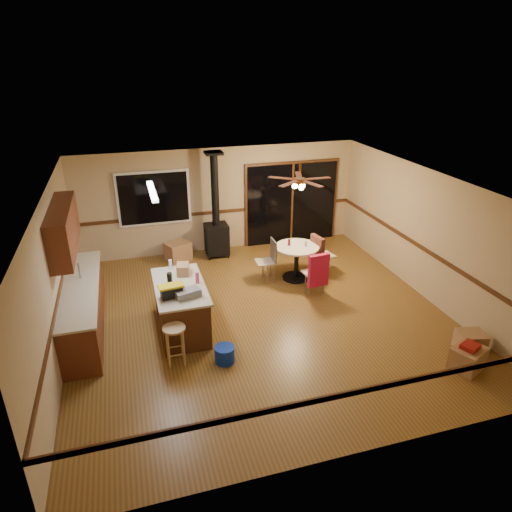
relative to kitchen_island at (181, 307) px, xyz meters
name	(u,v)px	position (x,y,z in m)	size (l,w,h in m)	color
floor	(260,316)	(1.50, 0.00, -0.45)	(7.00, 7.00, 0.00)	brown
ceiling	(261,185)	(1.50, 0.00, 2.15)	(7.00, 7.00, 0.00)	silver
wall_back	(220,200)	(1.50, 3.50, 0.85)	(7.00, 7.00, 0.00)	tan
wall_front	(350,374)	(1.50, -3.50, 0.85)	(7.00, 7.00, 0.00)	tan
wall_left	(54,280)	(-2.00, 0.00, 0.85)	(7.00, 7.00, 0.00)	tan
wall_right	(426,235)	(5.00, 0.00, 0.85)	(7.00, 7.00, 0.00)	tan
chair_rail	(261,270)	(1.50, 0.00, 0.55)	(7.00, 7.00, 0.08)	#452511
window	(154,198)	(-0.10, 3.45, 1.05)	(1.72, 0.10, 1.32)	black
sliding_door	(292,204)	(3.40, 3.45, 0.60)	(2.52, 0.10, 2.10)	black
lower_cabinets	(84,308)	(-1.70, 0.50, -0.02)	(0.60, 3.00, 0.86)	#5D2A17
countertop	(80,286)	(-1.70, 0.50, 0.43)	(0.64, 3.04, 0.04)	#BEB093
upper_cabinets	(63,229)	(-1.83, 0.70, 1.45)	(0.35, 2.00, 0.80)	#5D2A17
kitchen_island	(181,307)	(0.00, 0.00, 0.00)	(0.88, 1.68, 0.90)	#4D2813
wood_stove	(216,228)	(1.30, 3.05, 0.28)	(0.55, 0.50, 2.52)	black
ceiling_fan	(300,182)	(2.74, 1.33, 1.76)	(0.24, 0.24, 0.55)	brown
fluorescent_strip	(152,191)	(-0.30, 0.30, 2.11)	(0.10, 1.20, 0.04)	white
toolbox_grey	(188,293)	(0.08, -0.45, 0.51)	(0.42, 0.23, 0.13)	slate
toolbox_black	(171,292)	(-0.18, -0.39, 0.54)	(0.35, 0.18, 0.19)	black
toolbox_yellow_lid	(171,286)	(-0.18, -0.39, 0.66)	(0.42, 0.22, 0.03)	gold
box_on_island	(183,269)	(0.13, 0.43, 0.55)	(0.22, 0.30, 0.20)	#966A43
bottle_dark	(170,281)	(-0.17, -0.08, 0.60)	(0.09, 0.09, 0.31)	black
bottle_pink	(197,278)	(0.32, 0.00, 0.56)	(0.07, 0.07, 0.22)	#D84C8C
bottle_white	(170,264)	(-0.07, 0.72, 0.54)	(0.06, 0.06, 0.19)	white
bar_stool	(175,345)	(-0.24, -0.97, -0.12)	(0.37, 0.37, 0.68)	tan
blue_bucket	(225,354)	(0.53, -1.18, -0.31)	(0.34, 0.34, 0.28)	#0D30B8
dining_table	(297,256)	(2.74, 1.33, 0.08)	(0.98, 0.98, 0.78)	black
glass_red	(289,242)	(2.59, 1.43, 0.40)	(0.05, 0.05, 0.15)	#590C14
glass_cream	(306,244)	(2.92, 1.28, 0.39)	(0.05, 0.05, 0.13)	beige
chair_left	(270,256)	(2.15, 1.43, 0.14)	(0.41, 0.41, 0.51)	tan
chair_near	(318,270)	(2.86, 0.45, 0.14)	(0.47, 0.50, 0.70)	tan
chair_right	(318,251)	(3.26, 1.35, 0.14)	(0.52, 0.49, 0.70)	tan
box_under_window	(178,251)	(0.34, 3.10, -0.23)	(0.56, 0.45, 0.45)	#966A43
box_corner_a	(468,358)	(4.23, -2.45, -0.26)	(0.50, 0.42, 0.38)	#966A43
box_corner_b	(470,342)	(4.60, -2.06, -0.28)	(0.44, 0.37, 0.35)	#966A43
box_small_red	(470,346)	(4.23, -2.45, -0.03)	(0.28, 0.23, 0.07)	maroon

